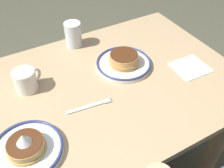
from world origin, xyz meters
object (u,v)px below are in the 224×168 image
plate_center_pancakes (27,148)px  drinking_glass (73,36)px  plate_near_main (124,62)px  paper_napkin (190,67)px  fork_near (90,106)px  coffee_mug (26,80)px

plate_center_pancakes → drinking_glass: (-0.38, -0.50, 0.03)m
plate_near_main → plate_center_pancakes: size_ratio=1.05×
paper_napkin → drinking_glass: bearing=-47.9°
drinking_glass → fork_near: bearing=74.6°
fork_near → paper_napkin: bearing=179.0°
coffee_mug → fork_near: 0.28m
plate_center_pancakes → fork_near: size_ratio=1.31×
plate_near_main → coffee_mug: coffee_mug is taller
fork_near → plate_near_main: bearing=-148.0°
plate_center_pancakes → paper_napkin: plate_center_pancakes is taller
coffee_mug → fork_near: bearing=129.3°
drinking_glass → paper_napkin: 0.57m
plate_center_pancakes → fork_near: 0.28m
paper_napkin → fork_near: size_ratio=0.83×
paper_napkin → coffee_mug: bearing=-18.4°
plate_near_main → coffee_mug: 0.43m
drinking_glass → plate_center_pancakes: bearing=52.6°
fork_near → plate_center_pancakes: bearing=16.9°
plate_near_main → fork_near: plate_near_main is taller
plate_center_pancakes → coffee_mug: (-0.09, -0.30, 0.03)m
plate_center_pancakes → coffee_mug: 0.31m
drinking_glass → paper_napkin: drinking_glass is taller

